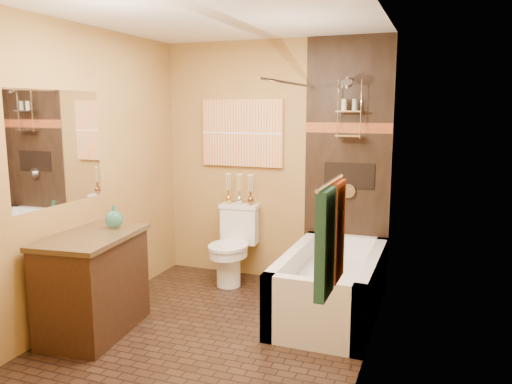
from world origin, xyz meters
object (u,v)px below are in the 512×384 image
at_px(bathtub, 331,290).
at_px(toilet, 233,244).
at_px(sunset_painting, 242,133).
at_px(vanity, 93,284).

distance_m(bathtub, toilet, 1.24).
relative_size(sunset_painting, toilet, 1.12).
bearing_deg(bathtub, sunset_painting, 147.51).
xyz_separation_m(sunset_painting, toilet, (0.00, -0.27, -1.14)).
height_order(bathtub, vanity, vanity).
distance_m(bathtub, vanity, 2.02).
xyz_separation_m(bathtub, vanity, (-1.72, -1.04, 0.19)).
bearing_deg(vanity, toilet, 62.32).
distance_m(sunset_painting, toilet, 1.18).
relative_size(bathtub, toilet, 1.87).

